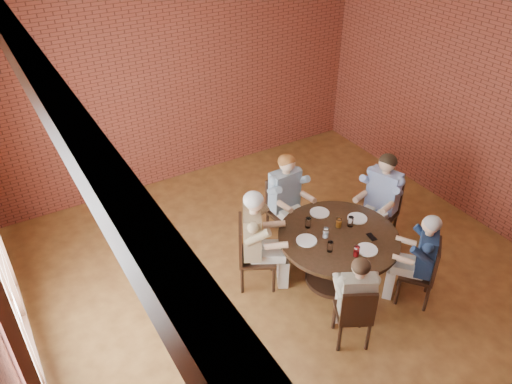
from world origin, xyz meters
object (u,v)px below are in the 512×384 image
diner_c (257,240)px  chair_e (424,270)px  diner_e (420,259)px  diner_a (380,200)px  chair_a (382,207)px  diner_b (287,199)px  chair_c (250,251)px  diner_d (355,300)px  dining_table (337,249)px  chair_d (355,314)px  smartphone (372,237)px  chair_b (283,206)px

diner_c → chair_e: size_ratio=1.55×
chair_e → diner_e: diner_e is taller
diner_a → diner_c: diner_c is taller
chair_a → diner_a: 0.20m
chair_e → chair_a: bearing=-149.6°
chair_a → diner_b: bearing=-138.7°
diner_c → chair_c: bearing=90.0°
diner_a → diner_d: size_ratio=1.12×
dining_table → chair_d: chair_d is taller
diner_a → diner_e: bearing=-39.5°
chair_c → smartphone: chair_c is taller
diner_a → chair_b: bearing=-145.0°
diner_d → diner_c: bearing=-44.5°
diner_c → diner_e: (1.54, -1.28, -0.06)m
diner_a → diner_b: 1.31m
chair_c → smartphone: (1.31, -0.79, 0.23)m
chair_d → diner_d: (0.03, 0.07, 0.14)m
diner_c → chair_e: 2.09m
diner_c → diner_e: size_ratio=1.09×
diner_d → chair_a: bearing=-113.3°
diner_c → diner_d: diner_c is taller
chair_a → diner_e: bearing=-42.7°
diner_b → chair_c: 1.07m
chair_d → smartphone: 1.12m
chair_b → chair_c: bearing=-149.3°
chair_c → diner_b: bearing=-31.1°
chair_b → diner_d: 2.08m
diner_d → chair_e: size_ratio=1.36×
chair_a → diner_c: size_ratio=0.69×
dining_table → diner_c: (-0.90, 0.50, 0.18)m
dining_table → chair_b: bearing=93.2°
diner_c → diner_d: 1.44m
dining_table → chair_e: (0.69, -0.83, -0.03)m
dining_table → diner_c: 1.04m
chair_b → chair_c: (-0.92, -0.62, 0.01)m
chair_e → diner_e: bearing=-90.0°
chair_b → dining_table: bearing=-90.0°
smartphone → diner_e: bearing=-50.3°
diner_b → chair_c: bearing=-153.5°
diner_c → diner_d: (0.43, -1.37, -0.08)m
chair_e → diner_e: 0.17m
chair_b → diner_d: diner_d is taller
diner_a → chair_e: bearing=-36.3°
chair_c → diner_c: (0.08, -0.05, 0.18)m
chair_b → smartphone: size_ratio=6.45×
diner_d → smartphone: bearing=-113.4°
chair_a → diner_b: (-1.20, 0.66, 0.17)m
diner_b → diner_c: diner_c is taller
diner_b → chair_d: bearing=-105.5°
diner_a → diner_e: 1.22m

